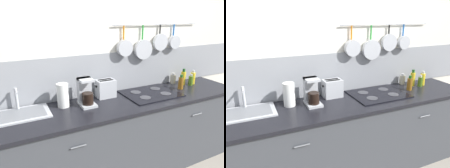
# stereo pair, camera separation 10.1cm
# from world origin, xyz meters

# --- Properties ---
(wall_back) EXTENTS (7.20, 0.14, 2.60)m
(wall_back) POSITION_xyz_m (0.00, 0.36, 1.27)
(wall_back) COLOR silver
(wall_back) RESTS_ON ground_plane
(cabinet_base) EXTENTS (2.82, 0.62, 0.87)m
(cabinet_base) POSITION_xyz_m (0.00, -0.00, 0.44)
(cabinet_base) COLOR #3F4247
(cabinet_base) RESTS_ON ground_plane
(countertop) EXTENTS (2.86, 0.64, 0.03)m
(countertop) POSITION_xyz_m (0.00, 0.00, 0.89)
(countertop) COLOR black
(countertop) RESTS_ON cabinet_base
(sink_basin) EXTENTS (0.54, 0.34, 0.23)m
(sink_basin) POSITION_xyz_m (-1.12, 0.14, 0.93)
(sink_basin) COLOR #B7BABF
(sink_basin) RESTS_ON countertop
(paper_towel_roll) EXTENTS (0.12, 0.12, 0.24)m
(paper_towel_roll) POSITION_xyz_m (-0.70, 0.15, 1.03)
(paper_towel_roll) COLOR white
(paper_towel_roll) RESTS_ON countertop
(coffee_maker) EXTENTS (0.15, 0.22, 0.28)m
(coffee_maker) POSITION_xyz_m (-0.47, 0.11, 1.03)
(coffee_maker) COLOR #B7BABF
(coffee_maker) RESTS_ON countertop
(toaster) EXTENTS (0.22, 0.15, 0.20)m
(toaster) POSITION_xyz_m (-0.20, 0.21, 1.01)
(toaster) COLOR #B7BABF
(toaster) RESTS_ON countertop
(cooktop) EXTENTS (0.64, 0.50, 0.01)m
(cooktop) POSITION_xyz_m (0.32, 0.06, 0.92)
(cooktop) COLOR black
(cooktop) RESTS_ON countertop
(bottle_hot_sauce) EXTENTS (0.06, 0.06, 0.18)m
(bottle_hot_sauce) POSITION_xyz_m (0.76, 0.04, 0.99)
(bottle_hot_sauce) COLOR #8C5919
(bottle_hot_sauce) RESTS_ON countertop
(bottle_dish_soap) EXTENTS (0.07, 0.07, 0.14)m
(bottle_dish_soap) POSITION_xyz_m (0.84, 0.26, 0.97)
(bottle_dish_soap) COLOR #BFB799
(bottle_dish_soap) RESTS_ON countertop
(bottle_olive_oil) EXTENTS (0.06, 0.06, 0.21)m
(bottle_olive_oil) POSITION_xyz_m (0.91, 0.16, 1.00)
(bottle_olive_oil) COLOR yellow
(bottle_olive_oil) RESTS_ON countertop
(bottle_vinegar) EXTENTS (0.06, 0.06, 0.15)m
(bottle_vinegar) POSITION_xyz_m (0.99, 0.09, 0.98)
(bottle_vinegar) COLOR #4C721E
(bottle_vinegar) RESTS_ON countertop
(bottle_cooking_wine) EXTENTS (0.06, 0.06, 0.19)m
(bottle_cooking_wine) POSITION_xyz_m (1.06, 0.13, 0.99)
(bottle_cooking_wine) COLOR yellow
(bottle_cooking_wine) RESTS_ON countertop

